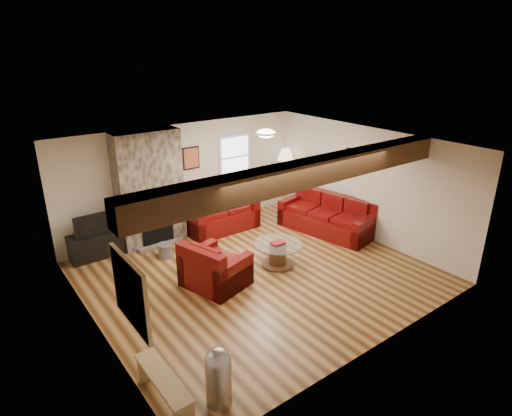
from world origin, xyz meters
The scene contains 18 objects.
room centered at (0.00, 0.00, 1.25)m, with size 8.00×8.00×8.00m.
oak_beam centered at (0.00, -1.25, 2.31)m, with size 6.00×0.36×0.38m, color black.
chimney_breast centered at (-1.00, 2.49, 1.22)m, with size 1.40×0.67×2.50m.
back_window centered at (1.35, 2.71, 1.55)m, with size 0.90×0.08×1.10m, color silver, non-canonical shape.
hatch_window centered at (-2.96, -1.50, 1.45)m, with size 0.08×1.00×0.90m, color tan, non-canonical shape.
ceiling_dome centered at (0.90, 0.90, 2.44)m, with size 0.40×0.40×0.18m, color white, non-canonical shape.
artwork_back centered at (0.15, 2.71, 1.70)m, with size 0.42×0.06×0.52m, color black, non-canonical shape.
artwork_right centered at (2.96, 0.30, 1.75)m, with size 0.06×0.55×0.42m, color black, non-canonical shape.
sofa_three centered at (2.48, 0.60, 0.43)m, with size 2.20×0.92×0.85m, color #430408, non-canonical shape.
loveseat centered at (0.57, 2.23, 0.45)m, with size 1.69×0.97×0.90m, color #430408, non-canonical shape.
armchair_red centered at (-0.85, 0.12, 0.43)m, with size 1.05×0.92×0.85m, color #430408, non-canonical shape.
coffee_table centered at (0.53, 0.01, 0.24)m, with size 0.98×0.98×0.51m.
tv_cabinet centered at (-2.25, 2.53, 0.27)m, with size 1.06×0.42×0.53m, color black.
television centered at (-2.25, 2.53, 0.76)m, with size 0.79×0.10×0.46m, color black.
floor_lamp centered at (2.65, 2.31, 1.40)m, with size 0.42×0.42×1.64m.
pine_bench centered at (-2.83, -1.89, 0.21)m, with size 0.27×1.14×0.43m, color tan, non-canonical shape.
pedal_bin centered at (-2.28, -2.27, 0.40)m, with size 0.32×0.32×0.80m, color #AAA9AF, non-canonical shape.
coal_bucket centered at (-1.11, 1.68, 0.15)m, with size 0.32×0.32×0.30m, color slate, non-canonical shape.
Camera 1 is at (-4.36, -5.80, 4.16)m, focal length 30.00 mm.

